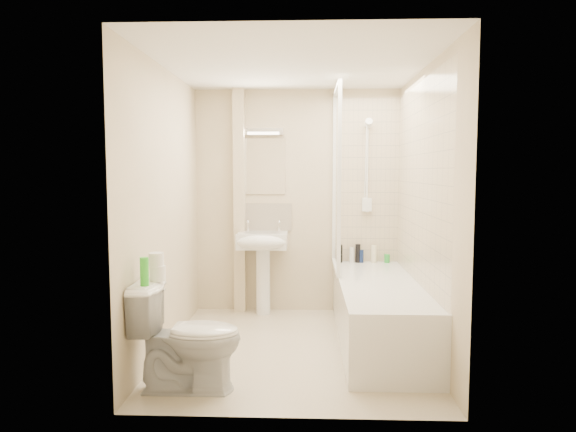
{
  "coord_description": "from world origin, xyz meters",
  "views": [
    {
      "loc": [
        0.11,
        -4.31,
        1.53
      ],
      "look_at": [
        -0.06,
        0.2,
        1.13
      ],
      "focal_mm": 32.0,
      "sensor_mm": 36.0,
      "label": 1
    }
  ],
  "objects": [
    {
      "name": "wall_right",
      "position": [
        1.1,
        0.0,
        1.2
      ],
      "size": [
        0.02,
        2.5,
        2.4
      ],
      "primitive_type": "cube",
      "color": "beige",
      "rests_on": "ground"
    },
    {
      "name": "mirror",
      "position": [
        -0.36,
        1.24,
        1.58
      ],
      "size": [
        0.46,
        0.01,
        0.6
      ],
      "primitive_type": "cube",
      "color": "white",
      "rests_on": "wall_back"
    },
    {
      "name": "tile_back",
      "position": [
        0.75,
        1.24,
        1.42
      ],
      "size": [
        0.7,
        0.01,
        1.75
      ],
      "primitive_type": "cube",
      "color": "beige",
      "rests_on": "wall_back"
    },
    {
      "name": "toilet",
      "position": [
        -0.72,
        -0.85,
        0.38
      ],
      "size": [
        0.43,
        0.74,
        0.76
      ],
      "primitive_type": "imported",
      "rotation": [
        0.0,
        0.0,
        1.57
      ],
      "color": "white",
      "rests_on": "ground"
    },
    {
      "name": "shower_screen",
      "position": [
        0.4,
        0.8,
        1.45
      ],
      "size": [
        0.04,
        0.92,
        1.8
      ],
      "color": "white",
      "rests_on": "bathtub"
    },
    {
      "name": "bottle_green",
      "position": [
        0.97,
        1.16,
        0.59
      ],
      "size": [
        0.06,
        0.06,
        0.09
      ],
      "primitive_type": "cylinder",
      "color": "green",
      "rests_on": "bathtub"
    },
    {
      "name": "toilet_roll_lower",
      "position": [
        -0.94,
        -0.77,
        0.81
      ],
      "size": [
        0.11,
        0.11,
        0.11
      ],
      "primitive_type": "cylinder",
      "color": "white",
      "rests_on": "toilet"
    },
    {
      "name": "pipe_boxing",
      "position": [
        -0.62,
        1.19,
        1.2
      ],
      "size": [
        0.12,
        0.12,
        2.4
      ],
      "primitive_type": "cube",
      "color": "beige",
      "rests_on": "ground"
    },
    {
      "name": "bottle_black_a",
      "position": [
        0.46,
        1.16,
        0.65
      ],
      "size": [
        0.05,
        0.05,
        0.19
      ],
      "primitive_type": "cylinder",
      "color": "black",
      "rests_on": "bathtub"
    },
    {
      "name": "bottle_white_a",
      "position": [
        0.59,
        1.16,
        0.63
      ],
      "size": [
        0.06,
        0.06,
        0.16
      ],
      "primitive_type": "cylinder",
      "color": "silver",
      "rests_on": "bathtub"
    },
    {
      "name": "wall_back",
      "position": [
        0.0,
        1.25,
        1.2
      ],
      "size": [
        2.2,
        0.02,
        2.4
      ],
      "primitive_type": "cube",
      "color": "beige",
      "rests_on": "ground"
    },
    {
      "name": "bottle_cream",
      "position": [
        0.83,
        1.16,
        0.64
      ],
      "size": [
        0.06,
        0.06,
        0.19
      ],
      "primitive_type": "cylinder",
      "color": "#F8EEBF",
      "rests_on": "bathtub"
    },
    {
      "name": "bottle_blue",
      "position": [
        0.69,
        1.16,
        0.62
      ],
      "size": [
        0.05,
        0.05,
        0.14
      ],
      "primitive_type": "cylinder",
      "color": "#12214F",
      "rests_on": "bathtub"
    },
    {
      "name": "bathtub",
      "position": [
        0.75,
        0.2,
        0.29
      ],
      "size": [
        0.7,
        2.1,
        0.55
      ],
      "color": "white",
      "rests_on": "ground"
    },
    {
      "name": "floor",
      "position": [
        0.0,
        0.0,
        0.0
      ],
      "size": [
        2.5,
        2.5,
        0.0
      ],
      "primitive_type": "plane",
      "color": "beige",
      "rests_on": "ground"
    },
    {
      "name": "splashback",
      "position": [
        -0.36,
        1.24,
        1.03
      ],
      "size": [
        0.6,
        0.02,
        0.3
      ],
      "primitive_type": "cube",
      "color": "beige",
      "rests_on": "wall_back"
    },
    {
      "name": "bottle_black_b",
      "position": [
        0.66,
        1.16,
        0.65
      ],
      "size": [
        0.05,
        0.05,
        0.2
      ],
      "primitive_type": "cylinder",
      "color": "black",
      "rests_on": "bathtub"
    },
    {
      "name": "tile_right",
      "position": [
        1.09,
        0.2,
        1.42
      ],
      "size": [
        0.01,
        2.1,
        1.75
      ],
      "primitive_type": "cube",
      "color": "beige",
      "rests_on": "wall_right"
    },
    {
      "name": "ceiling",
      "position": [
        0.0,
        0.0,
        2.4
      ],
      "size": [
        2.2,
        2.5,
        0.02
      ],
      "primitive_type": "cube",
      "color": "white",
      "rests_on": "wall_back"
    },
    {
      "name": "wall_left",
      "position": [
        -1.1,
        0.0,
        1.2
      ],
      "size": [
        0.02,
        2.5,
        2.4
      ],
      "primitive_type": "cube",
      "color": "beige",
      "rests_on": "ground"
    },
    {
      "name": "pedestal_sink",
      "position": [
        -0.36,
        1.01,
        0.71
      ],
      "size": [
        0.52,
        0.48,
        1.0
      ],
      "color": "white",
      "rests_on": "ground"
    },
    {
      "name": "strip_light",
      "position": [
        -0.36,
        1.22,
        1.95
      ],
      "size": [
        0.42,
        0.07,
        0.07
      ],
      "primitive_type": "cube",
      "color": "silver",
      "rests_on": "wall_back"
    },
    {
      "name": "shower_fixture",
      "position": [
        0.75,
        1.19,
        1.55
      ],
      "size": [
        0.1,
        0.16,
        0.99
      ],
      "color": "white",
      "rests_on": "wall_back"
    },
    {
      "name": "toilet_roll_upper",
      "position": [
        -0.95,
        -0.77,
        0.91
      ],
      "size": [
        0.11,
        0.11,
        0.09
      ],
      "primitive_type": "cylinder",
      "color": "white",
      "rests_on": "toilet_roll_lower"
    },
    {
      "name": "green_bottle",
      "position": [
        -0.99,
        -0.93,
        0.85
      ],
      "size": [
        0.06,
        0.06,
        0.19
      ],
      "primitive_type": "cylinder",
      "color": "green",
      "rests_on": "toilet"
    }
  ]
}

